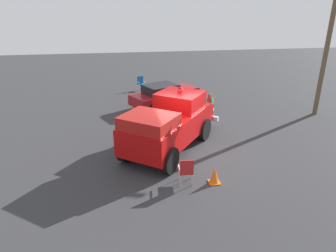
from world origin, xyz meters
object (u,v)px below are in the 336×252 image
classic_hot_rod (165,95)px  lawn_chair_by_car (141,82)px  vintage_fire_truck (171,123)px  lawn_chair_spare (186,170)px  traffic_cone (215,175)px  lawn_chair_near_truck (210,105)px  utility_pole (327,49)px  spectator_seated (208,103)px

classic_hot_rod → lawn_chair_by_car: size_ratio=4.64×
vintage_fire_truck → lawn_chair_spare: bearing=90.7°
lawn_chair_by_car → traffic_cone: lawn_chair_by_car is taller
lawn_chair_near_truck → lawn_chair_spare: bearing=67.0°
classic_hot_rod → vintage_fire_truck: bearing=83.5°
lawn_chair_by_car → utility_pole: (-9.66, 7.04, 3.13)m
classic_hot_rod → lawn_chair_by_car: 4.41m
lawn_chair_by_car → lawn_chair_spare: (-0.54, 13.20, 0.00)m
lawn_chair_spare → utility_pole: (-9.12, -6.16, 3.13)m
lawn_chair_near_truck → lawn_chair_by_car: bearing=-60.6°
lawn_chair_spare → utility_pole: utility_pole is taller
traffic_cone → spectator_seated: bearing=-104.3°
lawn_chair_by_car → lawn_chair_spare: size_ratio=1.00×
classic_hot_rod → spectator_seated: bearing=139.5°
vintage_fire_truck → lawn_chair_spare: size_ratio=5.93×
lawn_chair_near_truck → utility_pole: (-6.16, 0.82, 3.13)m
classic_hot_rod → lawn_chair_near_truck: classic_hot_rod is taller
classic_hot_rod → lawn_chair_spare: classic_hot_rod is taller
spectator_seated → utility_pole: utility_pole is taller
lawn_chair_spare → utility_pole: 11.44m
vintage_fire_truck → classic_hot_rod: (-0.66, -5.85, -0.45)m
lawn_chair_by_car → spectator_seated: (-3.39, 6.14, 0.11)m
classic_hot_rod → utility_pole: utility_pole is taller
vintage_fire_truck → classic_hot_rod: bearing=-96.5°
lawn_chair_by_car → utility_pole: 12.36m
lawn_chair_spare → spectator_seated: size_ratio=0.79×
lawn_chair_by_car → utility_pole: utility_pole is taller
vintage_fire_truck → classic_hot_rod: size_ratio=1.28×
traffic_cone → lawn_chair_spare: bearing=-4.4°
utility_pole → traffic_cone: bearing=37.6°
lawn_chair_by_car → traffic_cone: 13.37m
lawn_chair_near_truck → traffic_cone: size_ratio=1.61×
utility_pole → lawn_chair_spare: bearing=34.0°
lawn_chair_near_truck → traffic_cone: lawn_chair_near_truck is taller
lawn_chair_near_truck → utility_pole: utility_pole is taller
classic_hot_rod → spectator_seated: (-2.22, 1.89, -0.05)m
classic_hot_rod → lawn_chair_spare: bearing=86.0°
vintage_fire_truck → lawn_chair_near_truck: (-3.00, -3.89, -0.61)m
lawn_chair_near_truck → traffic_cone: 7.32m
utility_pole → traffic_cone: size_ratio=11.28×
lawn_chair_near_truck → vintage_fire_truck: bearing=52.4°
vintage_fire_truck → traffic_cone: 3.46m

